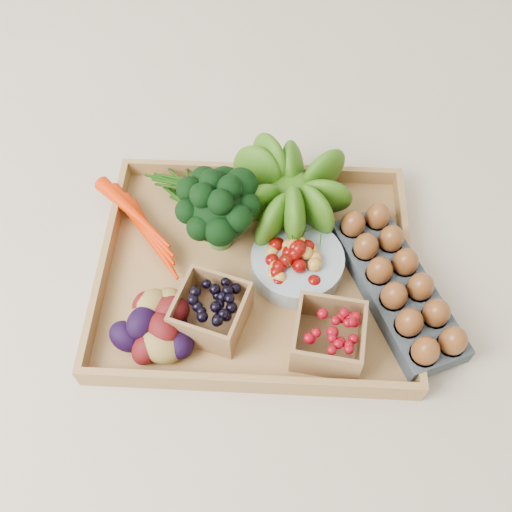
{
  "coord_description": "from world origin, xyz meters",
  "views": [
    {
      "loc": [
        0.03,
        -0.54,
        0.89
      ],
      "look_at": [
        0.0,
        0.0,
        0.06
      ],
      "focal_mm": 40.0,
      "sensor_mm": 36.0,
      "label": 1
    }
  ],
  "objects_px": {
    "broccoli": "(219,222)",
    "egg_carton": "(396,288)",
    "cherry_bowl": "(297,264)",
    "tray": "(256,272)"
  },
  "relations": [
    {
      "from": "cherry_bowl",
      "to": "egg_carton",
      "type": "xyz_separation_m",
      "value": [
        0.17,
        -0.04,
        -0.0
      ]
    },
    {
      "from": "tray",
      "to": "egg_carton",
      "type": "height_order",
      "value": "egg_carton"
    },
    {
      "from": "broccoli",
      "to": "egg_carton",
      "type": "height_order",
      "value": "broccoli"
    },
    {
      "from": "tray",
      "to": "cherry_bowl",
      "type": "relative_size",
      "value": 3.35
    },
    {
      "from": "broccoli",
      "to": "egg_carton",
      "type": "distance_m",
      "value": 0.33
    },
    {
      "from": "cherry_bowl",
      "to": "egg_carton",
      "type": "bearing_deg",
      "value": -13.14
    },
    {
      "from": "egg_carton",
      "to": "cherry_bowl",
      "type": "bearing_deg",
      "value": 144.02
    },
    {
      "from": "broccoli",
      "to": "egg_carton",
      "type": "xyz_separation_m",
      "value": [
        0.31,
        -0.1,
        -0.04
      ]
    },
    {
      "from": "egg_carton",
      "to": "broccoli",
      "type": "bearing_deg",
      "value": 139.96
    },
    {
      "from": "tray",
      "to": "egg_carton",
      "type": "xyz_separation_m",
      "value": [
        0.24,
        -0.04,
        0.03
      ]
    }
  ]
}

